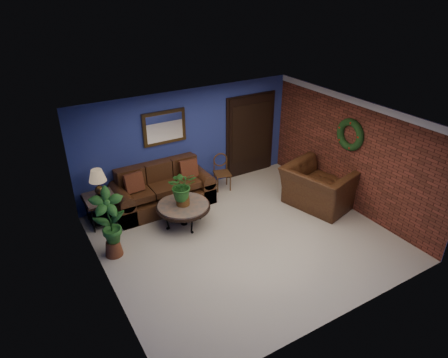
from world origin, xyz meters
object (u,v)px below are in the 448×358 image
coffee_table (183,207)px  armchair (319,187)px  sofa (162,192)px  table_lamp (98,180)px  side_chair (222,169)px  end_table (102,202)px

coffee_table → armchair: (3.00, -0.86, 0.04)m
sofa → armchair: size_ratio=1.53×
coffee_table → table_lamp: (-1.45, 0.95, 0.60)m
coffee_table → side_chair: 1.83m
table_lamp → side_chair: 3.03m
table_lamp → armchair: size_ratio=0.41×
coffee_table → armchair: bearing=-16.1°
armchair → table_lamp: bearing=53.1°
sofa → side_chair: sofa is taller
sofa → coffee_table: bearing=-85.6°
table_lamp → armchair: (4.45, -1.81, -0.55)m
table_lamp → armchair: 4.84m
sofa → coffee_table: 0.99m
coffee_table → table_lamp: bearing=146.9°
sofa → end_table: size_ratio=3.19×
end_table → side_chair: side_chair is taller
end_table → armchair: (4.45, -1.81, -0.02)m
side_chair → table_lamp: bearing=-164.0°
sofa → side_chair: bearing=1.0°
coffee_table → side_chair: size_ratio=1.28×
coffee_table → side_chair: (1.53, 1.01, 0.07)m
sofa → armchair: 3.59m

